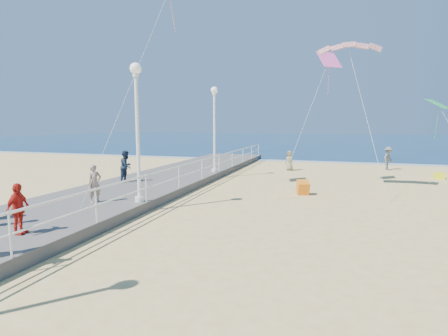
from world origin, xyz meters
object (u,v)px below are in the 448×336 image
(beach_chair_left, at_px, (439,176))
(beach_walker_c, at_px, (290,161))
(lamp_post_far, at_px, (214,120))
(spectator_3, at_px, (18,209))
(spectator_6, at_px, (95,183))
(beach_walker_a, at_px, (388,158))
(spectator_7, at_px, (126,166))
(lamp_post_mid, at_px, (137,118))
(box_kite, at_px, (303,189))

(beach_chair_left, bearing_deg, beach_walker_c, 173.32)
(lamp_post_far, relative_size, spectator_3, 3.72)
(spectator_6, height_order, beach_walker_a, spectator_6)
(lamp_post_far, distance_m, spectator_6, 10.08)
(spectator_7, distance_m, beach_chair_left, 19.01)
(lamp_post_mid, height_order, spectator_3, lamp_post_mid)
(lamp_post_mid, relative_size, beach_walker_a, 3.03)
(lamp_post_mid, xyz_separation_m, beach_walker_a, (11.09, 16.53, -2.78))
(lamp_post_far, bearing_deg, box_kite, -32.59)
(lamp_post_far, bearing_deg, spectator_7, -122.01)
(spectator_3, bearing_deg, beach_chair_left, -50.67)
(beach_walker_a, bearing_deg, spectator_7, 158.94)
(lamp_post_far, distance_m, beach_walker_c, 7.12)
(beach_walker_c, bearing_deg, spectator_7, -84.26)
(lamp_post_mid, height_order, lamp_post_far, same)
(spectator_3, xyz_separation_m, box_kite, (6.86, 9.86, -0.82))
(spectator_6, bearing_deg, spectator_7, 44.41)
(lamp_post_mid, bearing_deg, lamp_post_far, 90.00)
(spectator_3, bearing_deg, lamp_post_far, -15.15)
(spectator_7, distance_m, beach_walker_a, 19.00)
(spectator_7, relative_size, box_kite, 2.75)
(spectator_6, relative_size, box_kite, 2.48)
(beach_walker_a, relative_size, beach_chair_left, 3.19)
(box_kite, bearing_deg, spectator_3, -142.70)
(lamp_post_mid, relative_size, spectator_3, 3.72)
(spectator_6, distance_m, beach_chair_left, 20.35)
(lamp_post_mid, bearing_deg, box_kite, 42.04)
(lamp_post_mid, height_order, box_kite, lamp_post_mid)
(lamp_post_far, bearing_deg, beach_chair_left, 16.10)
(spectator_3, bearing_deg, beach_walker_a, -40.68)
(beach_walker_a, bearing_deg, spectator_3, 177.67)
(lamp_post_far, xyz_separation_m, spectator_3, (-1.02, -13.59, -2.55))
(spectator_3, xyz_separation_m, spectator_7, (-2.13, 8.54, 0.11))
(beach_walker_a, bearing_deg, box_kite, -177.48)
(spectator_6, distance_m, spectator_7, 4.86)
(spectator_7, height_order, beach_chair_left, spectator_7)
(spectator_6, height_order, beach_chair_left, spectator_6)
(spectator_3, bearing_deg, spectator_7, 3.17)
(lamp_post_mid, height_order, beach_walker_c, lamp_post_mid)
(lamp_post_mid, height_order, spectator_6, lamp_post_mid)
(spectator_7, bearing_deg, beach_walker_c, -39.56)
(beach_walker_c, distance_m, beach_chair_left, 9.54)
(lamp_post_far, relative_size, beach_chair_left, 9.67)
(spectator_7, height_order, beach_walker_c, spectator_7)
(beach_chair_left, bearing_deg, spectator_7, -151.82)
(lamp_post_far, bearing_deg, beach_walker_c, 50.73)
(lamp_post_far, xyz_separation_m, spectator_7, (-3.15, -5.05, -2.44))
(spectator_7, bearing_deg, lamp_post_mid, -145.17)
(lamp_post_mid, bearing_deg, spectator_7, 128.58)
(spectator_6, height_order, box_kite, spectator_6)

